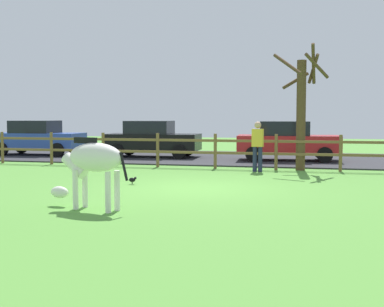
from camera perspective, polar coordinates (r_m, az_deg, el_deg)
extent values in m
plane|color=#549338|center=(13.18, 0.46, -3.84)|extent=(60.00, 60.00, 0.00)
cube|color=#2D2D33|center=(22.27, 6.05, -0.51)|extent=(28.00, 7.40, 0.05)
cylinder|color=brown|center=(21.38, -20.05, 0.62)|extent=(0.11, 0.11, 1.21)
cylinder|color=brown|center=(20.29, -15.13, 0.55)|extent=(0.11, 0.11, 1.21)
cylinder|color=brown|center=(19.35, -9.70, 0.47)|extent=(0.11, 0.11, 1.21)
cylinder|color=brown|center=(18.61, -3.78, 0.37)|extent=(0.11, 0.11, 1.21)
cylinder|color=brown|center=(18.09, 2.56, 0.27)|extent=(0.11, 0.11, 1.21)
cylinder|color=brown|center=(17.79, 9.19, 0.16)|extent=(0.11, 0.11, 1.21)
cylinder|color=brown|center=(17.74, 15.95, 0.04)|extent=(0.11, 0.11, 1.21)
cube|color=brown|center=(18.09, 2.56, 0.08)|extent=(20.96, 0.06, 0.09)
cube|color=brown|center=(18.07, 2.56, 1.42)|extent=(20.96, 0.06, 0.09)
cylinder|color=#513A23|center=(17.83, 11.84, 4.09)|extent=(0.31, 0.31, 3.68)
cylinder|color=#513A23|center=(17.49, 10.39, 9.60)|extent=(1.01, 1.01, 0.80)
cylinder|color=#513A23|center=(17.56, 13.52, 9.30)|extent=(0.80, 1.10, 0.76)
cylinder|color=#513A23|center=(18.03, 13.14, 9.01)|extent=(0.41, 0.86, 0.94)
cylinder|color=#513A23|center=(17.88, 13.15, 9.54)|extent=(0.16, 0.86, 1.28)
cylinder|color=#513A23|center=(18.28, 11.27, 7.82)|extent=(0.90, 0.55, 0.61)
ellipsoid|color=white|center=(10.25, -10.50, -0.40)|extent=(1.32, 0.79, 0.56)
cylinder|color=white|center=(10.47, -12.64, -3.87)|extent=(0.11, 0.11, 0.78)
cylinder|color=white|center=(10.68, -11.64, -3.70)|extent=(0.11, 0.11, 0.78)
cylinder|color=white|center=(9.96, -9.18, -4.23)|extent=(0.11, 0.11, 0.78)
cylinder|color=white|center=(10.18, -8.21, -4.04)|extent=(0.11, 0.11, 0.78)
cylinder|color=white|center=(10.60, -12.69, -1.29)|extent=(0.63, 0.38, 0.51)
ellipsoid|color=white|center=(10.95, -14.29, -4.12)|extent=(0.48, 0.31, 0.24)
cube|color=black|center=(10.39, -11.59, 1.42)|extent=(0.55, 0.18, 0.12)
cylinder|color=black|center=(9.85, -7.48, -1.42)|extent=(0.20, 0.10, 0.54)
cylinder|color=black|center=(14.05, -6.54, -3.24)|extent=(0.01, 0.01, 0.06)
cylinder|color=black|center=(14.01, -6.59, -3.26)|extent=(0.01, 0.01, 0.06)
ellipsoid|color=black|center=(14.02, -6.57, -2.88)|extent=(0.18, 0.10, 0.12)
sphere|color=black|center=(13.98, -6.23, -2.69)|extent=(0.07, 0.07, 0.07)
cube|color=black|center=(22.54, -4.30, 1.27)|extent=(4.08, 1.90, 0.70)
cube|color=black|center=(22.56, -4.68, 2.87)|extent=(1.98, 1.66, 0.56)
cylinder|color=black|center=(23.08, -0.50, 0.48)|extent=(0.61, 0.21, 0.60)
cylinder|color=black|center=(21.42, -1.41, 0.19)|extent=(0.61, 0.21, 0.60)
cylinder|color=black|center=(23.76, -6.90, 0.56)|extent=(0.61, 0.21, 0.60)
cylinder|color=black|center=(22.16, -8.25, 0.28)|extent=(0.61, 0.21, 0.60)
cube|color=red|center=(21.08, 10.50, 1.02)|extent=(4.12, 2.02, 0.70)
cube|color=black|center=(21.06, 10.11, 2.73)|extent=(2.02, 1.71, 0.56)
cylinder|color=black|center=(22.02, 13.95, 0.18)|extent=(0.61, 0.23, 0.60)
cylinder|color=black|center=(20.33, 14.34, -0.15)|extent=(0.61, 0.23, 0.60)
cylinder|color=black|center=(21.97, 6.92, 0.26)|extent=(0.61, 0.23, 0.60)
cylinder|color=black|center=(20.27, 6.71, -0.06)|extent=(0.61, 0.23, 0.60)
cube|color=#2D4CAD|center=(24.71, -16.45, 1.37)|extent=(4.06, 1.85, 0.70)
cube|color=black|center=(24.76, -16.78, 2.83)|extent=(1.96, 1.63, 0.56)
cylinder|color=black|center=(24.89, -12.77, 0.65)|extent=(0.61, 0.20, 0.60)
cylinder|color=black|center=(23.36, -14.50, 0.39)|extent=(0.61, 0.20, 0.60)
cylinder|color=black|center=(26.13, -18.16, 0.71)|extent=(0.61, 0.20, 0.60)
cylinder|color=black|center=(24.67, -20.13, 0.47)|extent=(0.61, 0.20, 0.60)
cylinder|color=#232847|center=(17.20, 6.89, -0.61)|extent=(0.14, 0.14, 0.82)
cylinder|color=#232847|center=(17.16, 7.48, -0.63)|extent=(0.14, 0.14, 0.82)
cube|color=gold|center=(17.14, 7.20, 1.71)|extent=(0.38, 0.25, 0.58)
sphere|color=tan|center=(17.12, 7.22, 3.12)|extent=(0.22, 0.22, 0.22)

